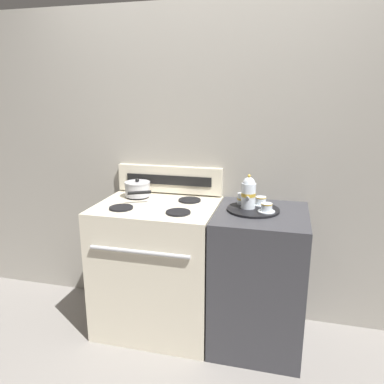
{
  "coord_description": "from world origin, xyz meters",
  "views": [
    {
      "loc": [
        0.52,
        -2.24,
        1.61
      ],
      "look_at": [
        -0.07,
        0.08,
        0.98
      ],
      "focal_mm": 35.0,
      "sensor_mm": 36.0,
      "label": 1
    }
  ],
  "objects_px": {
    "teacup_left": "(261,201)",
    "stove": "(158,267)",
    "serving_tray": "(253,210)",
    "creamer_jug": "(242,199)",
    "saucepan": "(138,189)",
    "teacup_right": "(267,208)",
    "teapot": "(248,193)"
  },
  "relations": [
    {
      "from": "stove",
      "to": "teacup_right",
      "type": "relative_size",
      "value": 8.69
    },
    {
      "from": "saucepan",
      "to": "creamer_jug",
      "type": "distance_m",
      "value": 0.74
    },
    {
      "from": "teapot",
      "to": "teacup_right",
      "type": "distance_m",
      "value": 0.15
    },
    {
      "from": "teapot",
      "to": "serving_tray",
      "type": "bearing_deg",
      "value": -8.82
    },
    {
      "from": "stove",
      "to": "creamer_jug",
      "type": "relative_size",
      "value": 12.68
    },
    {
      "from": "stove",
      "to": "creamer_jug",
      "type": "height_order",
      "value": "creamer_jug"
    },
    {
      "from": "teacup_left",
      "to": "saucepan",
      "type": "bearing_deg",
      "value": 178.87
    },
    {
      "from": "serving_tray",
      "to": "creamer_jug",
      "type": "bearing_deg",
      "value": 133.5
    },
    {
      "from": "teacup_left",
      "to": "teapot",
      "type": "bearing_deg",
      "value": -129.9
    },
    {
      "from": "teapot",
      "to": "creamer_jug",
      "type": "relative_size",
      "value": 3.01
    },
    {
      "from": "saucepan",
      "to": "stove",
      "type": "bearing_deg",
      "value": -35.91
    },
    {
      "from": "teacup_right",
      "to": "serving_tray",
      "type": "bearing_deg",
      "value": 150.56
    },
    {
      "from": "saucepan",
      "to": "teacup_right",
      "type": "distance_m",
      "value": 0.92
    },
    {
      "from": "teapot",
      "to": "creamer_jug",
      "type": "distance_m",
      "value": 0.11
    },
    {
      "from": "saucepan",
      "to": "creamer_jug",
      "type": "bearing_deg",
      "value": -1.91
    },
    {
      "from": "teacup_left",
      "to": "stove",
      "type": "bearing_deg",
      "value": -169.93
    },
    {
      "from": "serving_tray",
      "to": "teacup_right",
      "type": "distance_m",
      "value": 0.1
    },
    {
      "from": "stove",
      "to": "teacup_left",
      "type": "xyz_separation_m",
      "value": [
        0.67,
        0.12,
        0.49
      ]
    },
    {
      "from": "teapot",
      "to": "teacup_left",
      "type": "xyz_separation_m",
      "value": [
        0.07,
        0.09,
        -0.07
      ]
    },
    {
      "from": "serving_tray",
      "to": "teacup_left",
      "type": "xyz_separation_m",
      "value": [
        0.04,
        0.09,
        0.03
      ]
    },
    {
      "from": "serving_tray",
      "to": "creamer_jug",
      "type": "height_order",
      "value": "creamer_jug"
    },
    {
      "from": "creamer_jug",
      "to": "saucepan",
      "type": "bearing_deg",
      "value": 178.09
    },
    {
      "from": "stove",
      "to": "saucepan",
      "type": "relative_size",
      "value": 3.23
    },
    {
      "from": "teacup_right",
      "to": "stove",
      "type": "bearing_deg",
      "value": 178.32
    },
    {
      "from": "saucepan",
      "to": "teacup_right",
      "type": "height_order",
      "value": "saucepan"
    },
    {
      "from": "serving_tray",
      "to": "creamer_jug",
      "type": "xyz_separation_m",
      "value": [
        -0.08,
        0.09,
        0.04
      ]
    },
    {
      "from": "teapot",
      "to": "teacup_left",
      "type": "height_order",
      "value": "teapot"
    },
    {
      "from": "creamer_jug",
      "to": "teapot",
      "type": "bearing_deg",
      "value": -59.64
    },
    {
      "from": "serving_tray",
      "to": "teacup_right",
      "type": "bearing_deg",
      "value": -29.44
    },
    {
      "from": "stove",
      "to": "teacup_left",
      "type": "height_order",
      "value": "teacup_left"
    },
    {
      "from": "saucepan",
      "to": "teacup_left",
      "type": "relative_size",
      "value": 2.69
    },
    {
      "from": "stove",
      "to": "teapot",
      "type": "relative_size",
      "value": 4.21
    }
  ]
}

